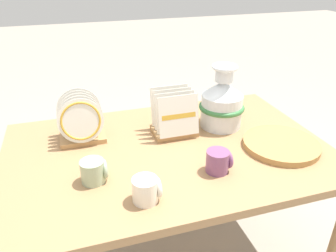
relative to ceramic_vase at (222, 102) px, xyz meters
name	(u,v)px	position (x,y,z in m)	size (l,w,h in m)	color
ground_plane	(168,252)	(-0.31, -0.13, -0.76)	(14.00, 14.00, 0.00)	gray
display_table	(168,161)	(-0.31, -0.13, -0.19)	(1.39, 0.90, 0.64)	#9E754C
ceramic_vase	(222,102)	(0.00, 0.00, 0.00)	(0.22, 0.22, 0.31)	silver
dish_rack_round_plates	(81,122)	(-0.66, 0.05, -0.03)	(0.20, 0.17, 0.22)	tan
dish_rack_square_plates	(174,119)	(-0.24, -0.01, -0.05)	(0.20, 0.17, 0.21)	tan
wicker_charger_stack	(281,144)	(0.16, -0.27, -0.11)	(0.33, 0.33, 0.03)	#AD7F47
mug_cream_glaze	(147,190)	(-0.48, -0.44, -0.08)	(0.10, 0.09, 0.09)	silver
mug_plum_glaze	(219,161)	(-0.17, -0.35, -0.08)	(0.10, 0.09, 0.09)	#7A4770
mug_sage_glaze	(94,171)	(-0.64, -0.27, -0.08)	(0.10, 0.09, 0.09)	#9EB28E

